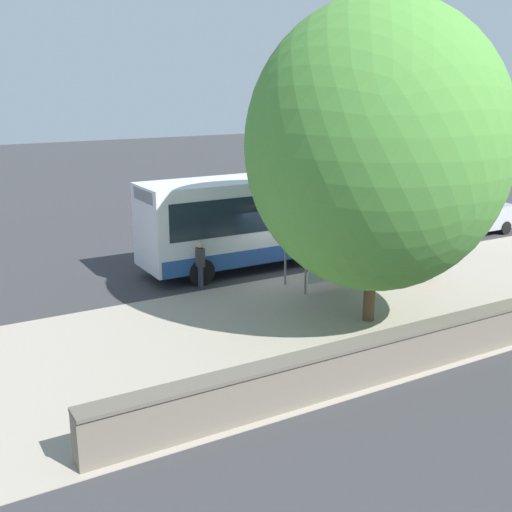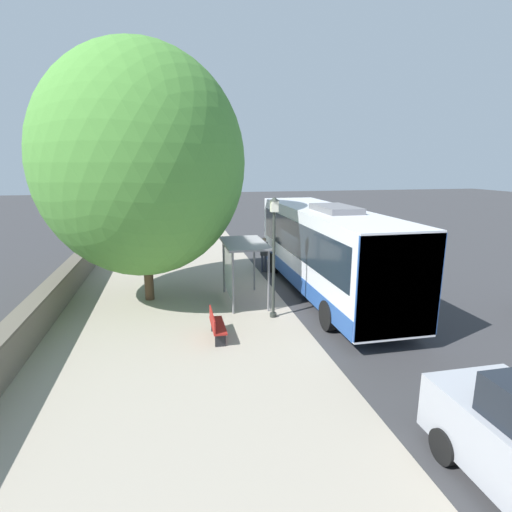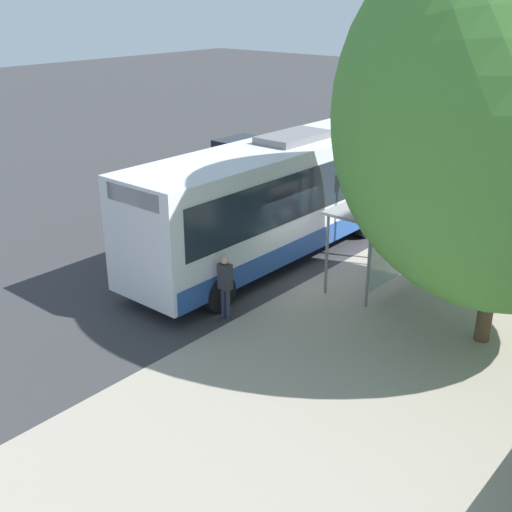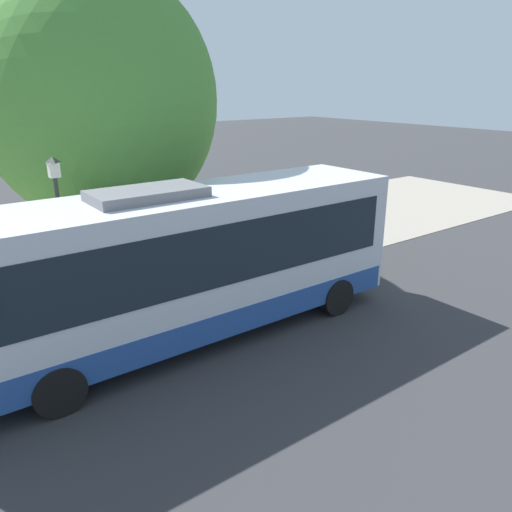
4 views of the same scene
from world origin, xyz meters
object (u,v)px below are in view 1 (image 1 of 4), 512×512
object	(u,v)px
bus	(274,216)
street_lamp_near	(355,208)
parked_car_far_lane	(301,201)
parked_car_behind_bus	(471,214)
pedestrian	(200,261)
shade_tree	(377,147)
bench	(419,269)
bus_shelter	(328,232)

from	to	relation	value
bus	street_lamp_near	world-z (taller)	street_lamp_near
parked_car_far_lane	parked_car_behind_bus	bearing A→B (deg)	-145.58
bus	pedestrian	bearing A→B (deg)	111.77
pedestrian	shade_tree	xyz separation A→B (m)	(-5.44, -3.17, 4.33)
bench	parked_car_behind_bus	world-z (taller)	parked_car_behind_bus
bus	bus_shelter	distance (m)	3.51
bus_shelter	shade_tree	xyz separation A→B (m)	(-3.55, 0.99, 3.39)
shade_tree	parked_car_far_lane	distance (m)	16.09
bench	bus	bearing A→B (deg)	34.50
bus	parked_car_far_lane	bearing A→B (deg)	-40.98
street_lamp_near	shade_tree	world-z (taller)	shade_tree
pedestrian	bench	world-z (taller)	pedestrian
bus_shelter	parked_car_behind_bus	xyz separation A→B (m)	(3.03, -10.84, -0.99)
bench	shade_tree	bearing A→B (deg)	117.48
bus	street_lamp_near	xyz separation A→B (m)	(-2.68, -1.95, 0.57)
bus	street_lamp_near	distance (m)	3.36
bench	street_lamp_near	xyz separation A→B (m)	(2.18, 1.39, 2.06)
bench	parked_car_far_lane	distance (m)	11.96
bench	street_lamp_near	distance (m)	3.30
bus_shelter	parked_car_far_lane	size ratio (longest dim) A/B	0.70
shade_tree	parked_car_behind_bus	xyz separation A→B (m)	(6.58, -11.82, -4.38)
bus_shelter	pedestrian	size ratio (longest dim) A/B	1.63
pedestrian	parked_car_behind_bus	distance (m)	15.04
pedestrian	street_lamp_near	size ratio (longest dim) A/B	0.41
bench	parked_car_far_lane	world-z (taller)	parked_car_far_lane
bus	bench	xyz separation A→B (m)	(-4.86, -3.34, -1.49)
street_lamp_near	parked_car_behind_bus	bearing A→B (deg)	-76.23
bus	shade_tree	size ratio (longest dim) A/B	1.14
shade_tree	parked_car_behind_bus	world-z (taller)	shade_tree
bus	shade_tree	world-z (taller)	shade_tree
bus_shelter	bench	bearing A→B (deg)	-112.40
parked_car_behind_bus	parked_car_far_lane	world-z (taller)	parked_car_behind_bus
bus_shelter	pedestrian	distance (m)	4.66
bus_shelter	parked_car_far_lane	distance (m)	11.91
shade_tree	bus	bearing A→B (deg)	-7.32
pedestrian	bench	distance (m)	8.11
parked_car_behind_bus	street_lamp_near	bearing A→B (deg)	103.77
street_lamp_near	shade_tree	bearing A→B (deg)	146.90
parked_car_far_lane	street_lamp_near	bearing A→B (deg)	157.32
bench	parked_car_far_lane	size ratio (longest dim) A/B	0.35
pedestrian	bench	bearing A→B (deg)	-113.51
pedestrian	parked_car_behind_bus	world-z (taller)	parked_car_behind_bus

